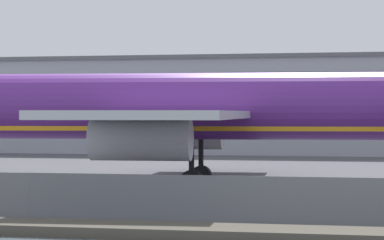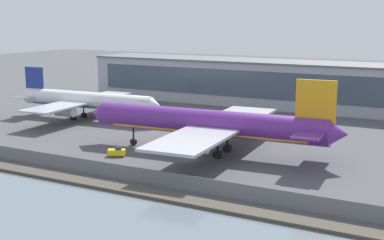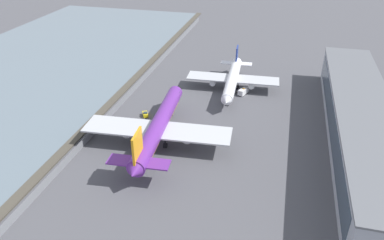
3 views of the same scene
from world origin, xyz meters
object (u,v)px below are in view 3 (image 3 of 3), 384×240
Objects in this scene: cargo_jet_purple at (158,126)px; passenger_jet_white at (233,79)px; ops_van at (243,91)px; baggage_tug at (145,114)px.

passenger_jet_white is at bearing 160.04° from cargo_jet_purple.
passenger_jet_white is 6.56m from ops_van.
baggage_tug is at bearing -41.81° from passenger_jet_white.
ops_van is at bearing 130.50° from baggage_tug.
passenger_jet_white is 38.78m from baggage_tug.
cargo_jet_purple reaches higher than passenger_jet_white.
cargo_jet_purple is at bearing -26.79° from ops_van.
ops_van is at bearing 153.21° from cargo_jet_purple.
baggage_tug is at bearing -49.50° from ops_van.
cargo_jet_purple is 18.34m from baggage_tug.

